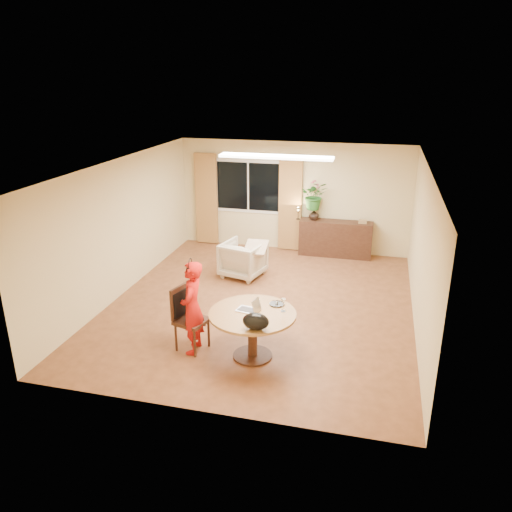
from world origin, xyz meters
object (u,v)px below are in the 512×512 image
(dining_table, at_px, (253,322))
(child, at_px, (192,308))
(sideboard, at_px, (335,239))
(armchair, at_px, (243,259))
(dining_chair, at_px, (192,319))

(dining_table, relative_size, child, 0.88)
(dining_table, xyz_separation_m, child, (-0.93, -0.05, 0.15))
(child, xyz_separation_m, sideboard, (1.70, 4.87, -0.32))
(dining_table, distance_m, armchair, 3.24)
(dining_table, height_order, dining_chair, dining_chair)
(dining_chair, relative_size, child, 0.69)
(dining_table, distance_m, dining_chair, 0.97)
(dining_table, height_order, child, child)
(dining_table, bearing_deg, child, -177.05)
(dining_chair, bearing_deg, armchair, 106.68)
(dining_chair, height_order, armchair, dining_chair)
(armchair, distance_m, sideboard, 2.48)
(child, bearing_deg, dining_table, 87.13)
(dining_chair, bearing_deg, sideboard, 86.27)
(dining_table, height_order, armchair, armchair)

